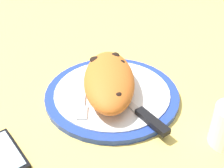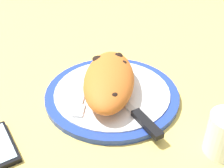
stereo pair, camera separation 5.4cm
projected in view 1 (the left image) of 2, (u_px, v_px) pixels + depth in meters
ground_plane at (112, 101)px, 69.66cm from camera, size 150.00×150.00×3.00cm
plate at (112, 94)px, 68.35cm from camera, size 30.88×30.88×1.58cm
calzone at (109, 79)px, 66.34cm from camera, size 23.61×11.87×6.29cm
fork at (83, 100)px, 64.83cm from camera, size 15.58×2.24×0.40cm
knife at (143, 114)px, 60.63cm from camera, size 18.03×13.35×1.20cm
smartphone at (1, 155)px, 53.58cm from camera, size 13.27×12.28×1.16cm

